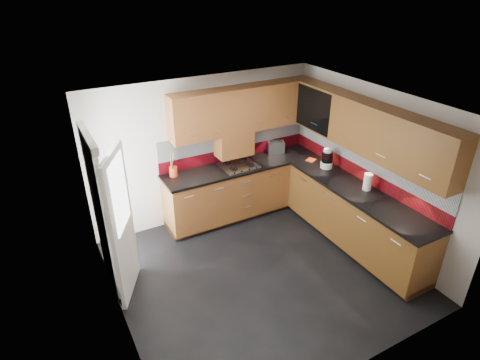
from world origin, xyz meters
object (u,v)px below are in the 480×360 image
gas_hob (239,165)px  food_processor (327,159)px  utensil_pot (173,170)px  toaster (276,147)px

gas_hob → food_processor: size_ratio=1.81×
utensil_pot → food_processor: size_ratio=1.38×
gas_hob → food_processor: bearing=-30.6°
gas_hob → food_processor: 1.43m
gas_hob → utensil_pot: bearing=170.3°
gas_hob → food_processor: (1.23, -0.73, 0.13)m
food_processor → gas_hob: bearing=149.4°
gas_hob → utensil_pot: 1.08m
toaster → food_processor: 0.99m
gas_hob → utensil_pot: (-1.06, 0.18, 0.08)m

